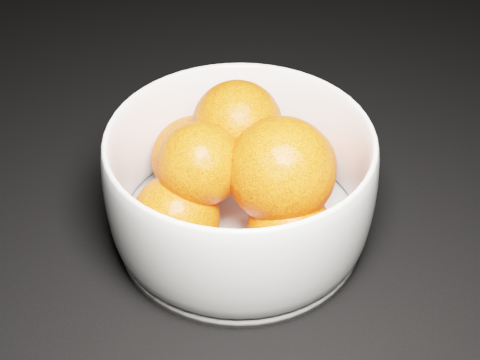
% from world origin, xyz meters
% --- Properties ---
extents(bowl, '(0.22, 0.22, 0.11)m').
position_xyz_m(bowl, '(0.25, 0.25, 0.05)').
color(bowl, white).
rests_on(bowl, ground).
extents(orange_pile, '(0.17, 0.17, 0.12)m').
position_xyz_m(orange_pile, '(0.25, 0.25, 0.07)').
color(orange_pile, '#FF4B0B').
rests_on(orange_pile, bowl).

